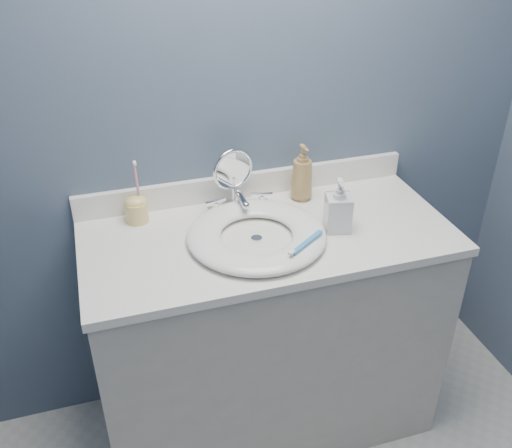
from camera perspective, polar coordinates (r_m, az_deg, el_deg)
name	(u,v)px	position (r m, az deg, el deg)	size (l,w,h in m)	color
back_wall	(244,111)	(1.97, -1.20, 11.20)	(2.20, 0.02, 2.40)	#4F5A77
vanity_cabinet	(267,336)	(2.15, 1.10, -11.11)	(1.20, 0.55, 0.85)	#BCB6AC
countertop	(268,236)	(1.88, 1.24, -1.24)	(1.22, 0.57, 0.03)	white
backsplash	(246,185)	(2.07, -1.02, 3.94)	(1.22, 0.02, 0.09)	white
basin	(257,235)	(1.83, 0.06, -1.08)	(0.45, 0.45, 0.04)	white
drain	(257,239)	(1.84, 0.06, -1.48)	(0.04, 0.04, 0.01)	silver
faucet	(240,203)	(1.99, -1.63, 2.06)	(0.25, 0.13, 0.07)	silver
makeup_mirror	(233,176)	(1.96, -2.31, 4.80)	(0.15, 0.09, 0.22)	silver
soap_bottle_amber	(302,173)	(2.03, 4.63, 5.15)	(0.08, 0.08, 0.21)	#9E7D47
soap_bottle_clear	(339,205)	(1.87, 8.27, 1.90)	(0.08, 0.08, 0.18)	silver
toothbrush_holder	(137,208)	(1.95, -11.86, 1.59)	(0.08, 0.08, 0.22)	#E8D074
toothbrush_lying	(306,243)	(1.75, 5.03, -1.94)	(0.15, 0.11, 0.02)	#388CC7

